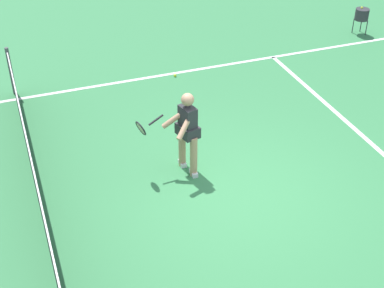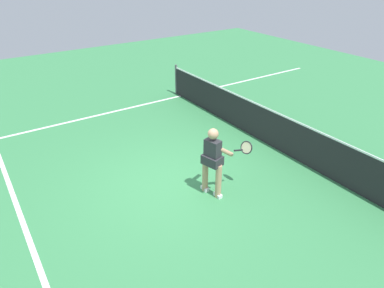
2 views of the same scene
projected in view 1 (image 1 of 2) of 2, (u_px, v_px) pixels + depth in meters
ground_plane at (236, 191)px, 9.58m from camera, size 27.57×27.57×0.00m
sideline_right_marking at (157, 76)px, 13.12m from camera, size 0.10×19.21×0.01m
court_net at (42, 210)px, 8.38m from camera, size 9.77×0.08×1.08m
tennis_player at (186, 130)px, 9.59m from camera, size 0.67×1.06×1.55m
tennis_ball_near at (175, 75)px, 13.09m from camera, size 0.07×0.07×0.07m
ball_hopper at (362, 14)px, 14.90m from camera, size 0.36×0.36×0.74m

